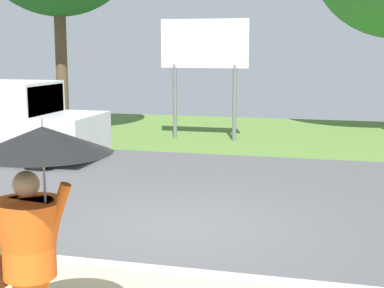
# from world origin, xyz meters

# --- Properties ---
(ground_plane) EXTENTS (40.00, 22.00, 0.20)m
(ground_plane) POSITION_xyz_m (0.00, 2.95, -0.05)
(ground_plane) COLOR #4C4C4F
(monk_pedestrian) EXTENTS (1.13, 1.11, 2.13)m
(monk_pedestrian) POSITION_xyz_m (-0.08, -4.11, 1.15)
(monk_pedestrian) COLOR #E55B19
(monk_pedestrian) RESTS_ON ground_plane
(roadside_billboard) EXTENTS (2.60, 0.12, 3.50)m
(roadside_billboard) POSITION_xyz_m (-1.60, 8.32, 2.55)
(roadside_billboard) COLOR slate
(roadside_billboard) RESTS_ON ground_plane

